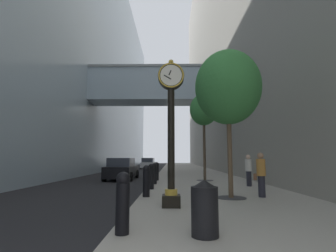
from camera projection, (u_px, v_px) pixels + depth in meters
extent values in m
plane|color=black|center=(160.00, 173.00, 28.36)|extent=(110.00, 110.00, 0.00)
cube|color=#9E998E|center=(188.00, 171.00, 31.30)|extent=(6.59, 80.00, 0.14)
cube|color=#93A8B7|center=(77.00, 52.00, 33.41)|extent=(9.00, 80.00, 30.98)
cube|color=#93A8B7|center=(158.00, 87.00, 25.40)|extent=(13.86, 3.20, 3.13)
cube|color=gray|center=(158.00, 71.00, 25.61)|extent=(13.86, 3.40, 0.24)
cube|color=gray|center=(245.00, 15.00, 33.77)|extent=(9.00, 80.00, 40.92)
cube|color=black|center=(171.00, 201.00, 7.71)|extent=(0.55, 0.55, 0.35)
cylinder|color=gold|center=(171.00, 192.00, 7.75)|extent=(0.38, 0.38, 0.18)
cylinder|color=black|center=(171.00, 138.00, 7.95)|extent=(0.22, 0.22, 3.13)
cylinder|color=black|center=(171.00, 77.00, 8.20)|extent=(0.84, 0.28, 0.84)
torus|color=gold|center=(171.00, 75.00, 8.05)|extent=(0.82, 0.05, 0.82)
cylinder|color=silver|center=(171.00, 75.00, 8.05)|extent=(0.69, 0.01, 0.69)
cylinder|color=silver|center=(171.00, 78.00, 8.35)|extent=(0.69, 0.01, 0.69)
sphere|color=gold|center=(171.00, 62.00, 8.26)|extent=(0.16, 0.16, 0.16)
cube|color=black|center=(170.00, 73.00, 8.06)|extent=(0.09, 0.01, 0.17)
cube|color=black|center=(168.00, 77.00, 8.04)|extent=(0.24, 0.01, 0.16)
cylinder|color=black|center=(123.00, 208.00, 4.98)|extent=(0.27, 0.27, 0.98)
sphere|color=black|center=(123.00, 179.00, 5.05)|extent=(0.29, 0.29, 0.29)
cylinder|color=black|center=(146.00, 184.00, 9.73)|extent=(0.27, 0.27, 0.98)
sphere|color=black|center=(146.00, 169.00, 9.80)|extent=(0.29, 0.29, 0.29)
cylinder|color=black|center=(151.00, 179.00, 12.11)|extent=(0.27, 0.27, 0.98)
sphere|color=black|center=(151.00, 167.00, 12.18)|extent=(0.29, 0.29, 0.29)
cylinder|color=black|center=(154.00, 175.00, 14.48)|extent=(0.27, 0.27, 0.98)
sphere|color=black|center=(154.00, 165.00, 14.55)|extent=(0.29, 0.29, 0.29)
cylinder|color=black|center=(157.00, 173.00, 16.86)|extent=(0.27, 0.27, 0.98)
sphere|color=black|center=(157.00, 164.00, 16.93)|extent=(0.29, 0.29, 0.29)
cylinder|color=#333335|center=(231.00, 198.00, 9.38)|extent=(1.10, 1.10, 0.02)
cylinder|color=brown|center=(230.00, 154.00, 9.59)|extent=(0.18, 0.18, 3.26)
ellipsoid|color=#387F3D|center=(228.00, 87.00, 9.91)|extent=(2.54, 2.54, 2.92)
cylinder|color=#333335|center=(205.00, 180.00, 16.65)|extent=(1.10, 1.10, 0.02)
cylinder|color=#4C3D2D|center=(204.00, 150.00, 16.90)|extent=(0.18, 0.18, 4.03)
ellipsoid|color=#387F3D|center=(204.00, 110.00, 17.24)|extent=(1.88, 1.88, 2.16)
cylinder|color=black|center=(205.00, 211.00, 4.83)|extent=(0.52, 0.52, 0.92)
cone|color=black|center=(204.00, 184.00, 4.90)|extent=(0.53, 0.53, 0.16)
cylinder|color=#23232D|center=(262.00, 186.00, 9.65)|extent=(0.34, 0.34, 0.79)
cylinder|color=#B77A33|center=(261.00, 167.00, 9.74)|extent=(0.44, 0.44, 0.64)
sphere|color=#9E7556|center=(260.00, 156.00, 9.80)|extent=(0.24, 0.24, 0.24)
cube|color=brown|center=(255.00, 177.00, 9.78)|extent=(0.18, 0.23, 0.24)
cylinder|color=#23232D|center=(249.00, 179.00, 13.34)|extent=(0.37, 0.37, 0.78)
cylinder|color=silver|center=(248.00, 165.00, 13.43)|extent=(0.48, 0.48, 0.63)
sphere|color=beige|center=(248.00, 157.00, 13.48)|extent=(0.24, 0.24, 0.24)
cube|color=silver|center=(148.00, 165.00, 38.23)|extent=(2.04, 4.41, 0.78)
cube|color=#282D38|center=(148.00, 160.00, 38.10)|extent=(1.75, 2.49, 0.64)
cylinder|color=black|center=(143.00, 166.00, 39.70)|extent=(0.24, 0.65, 0.64)
cylinder|color=black|center=(155.00, 166.00, 39.61)|extent=(0.24, 0.65, 0.64)
cylinder|color=black|center=(141.00, 167.00, 36.78)|extent=(0.24, 0.65, 0.64)
cylinder|color=black|center=(153.00, 167.00, 36.69)|extent=(0.24, 0.65, 0.64)
cube|color=black|center=(122.00, 171.00, 19.15)|extent=(1.87, 4.67, 0.78)
cube|color=#282D38|center=(122.00, 162.00, 19.00)|extent=(1.64, 2.62, 0.64)
cylinder|color=black|center=(114.00, 174.00, 20.70)|extent=(0.22, 0.64, 0.64)
cylinder|color=black|center=(137.00, 174.00, 20.67)|extent=(0.22, 0.64, 0.64)
cylinder|color=black|center=(104.00, 177.00, 17.55)|extent=(0.22, 0.64, 0.64)
cylinder|color=black|center=(131.00, 177.00, 17.52)|extent=(0.22, 0.64, 0.64)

